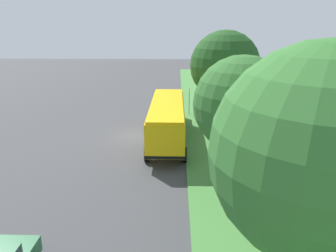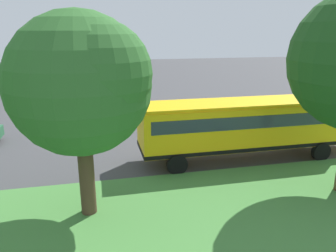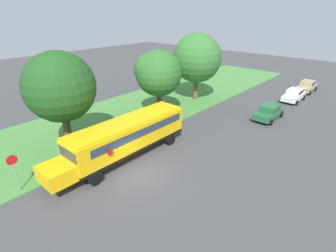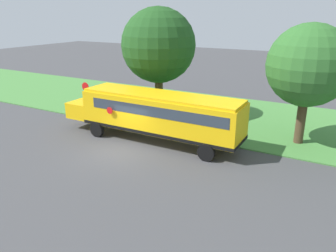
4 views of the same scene
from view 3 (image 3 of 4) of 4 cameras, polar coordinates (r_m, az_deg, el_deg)
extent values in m
plane|color=#424244|center=(19.69, -6.26, -10.48)|extent=(120.00, 120.00, 0.00)
cube|color=#47843D|center=(27.04, -20.82, -1.77)|extent=(12.00, 80.00, 0.08)
cube|color=yellow|center=(21.27, -8.54, -1.88)|extent=(2.50, 10.50, 2.20)
cube|color=yellow|center=(18.75, -23.11, -9.53)|extent=(2.20, 1.90, 1.10)
cube|color=yellow|center=(20.79, -8.73, 1.04)|extent=(2.35, 10.29, 0.16)
cube|color=black|center=(21.72, -8.38, -4.21)|extent=(2.54, 10.54, 0.20)
cube|color=#2D3842|center=(21.25, -8.00, -0.50)|extent=(2.53, 9.24, 0.64)
cube|color=#2D3842|center=(18.59, -20.90, -5.78)|extent=(2.25, 0.12, 0.80)
cylinder|color=red|center=(18.65, -12.43, -5.65)|extent=(0.03, 0.44, 0.44)
cylinder|color=black|center=(19.00, -15.54, -10.94)|extent=(0.30, 1.00, 1.00)
cylinder|color=black|center=(20.86, -19.43, -8.06)|extent=(0.30, 1.00, 1.00)
cylinder|color=black|center=(23.39, 0.52, -2.91)|extent=(0.30, 1.00, 1.00)
cylinder|color=black|center=(24.93, -3.82, -1.17)|extent=(0.30, 1.00, 1.00)
cube|color=#236038|center=(30.83, 21.06, 2.57)|extent=(1.80, 4.40, 0.64)
cube|color=#236038|center=(30.76, 21.33, 3.72)|extent=(1.60, 2.20, 0.60)
cube|color=#2D3842|center=(30.75, 21.34, 3.75)|extent=(1.62, 2.02, 0.45)
cylinder|color=black|center=(29.35, 21.49, 0.76)|extent=(0.22, 0.64, 0.64)
cylinder|color=black|center=(29.92, 18.32, 1.68)|extent=(0.22, 0.64, 0.64)
cylinder|color=black|center=(32.02, 23.45, 2.34)|extent=(0.22, 0.64, 0.64)
cylinder|color=black|center=(32.55, 20.50, 3.16)|extent=(0.22, 0.64, 0.64)
cube|color=silver|center=(38.32, 25.66, 5.85)|extent=(1.80, 4.40, 0.64)
cube|color=silver|center=(38.30, 25.89, 6.77)|extent=(1.60, 2.20, 0.60)
cube|color=#2D3842|center=(38.29, 25.89, 6.80)|extent=(1.62, 2.02, 0.45)
cylinder|color=black|center=(36.81, 26.18, 4.54)|extent=(0.22, 0.64, 0.64)
cylinder|color=black|center=(37.27, 23.57, 5.23)|extent=(0.22, 0.64, 0.64)
cylinder|color=black|center=(39.60, 27.45, 5.55)|extent=(0.22, 0.64, 0.64)
cylinder|color=black|center=(40.02, 25.01, 6.19)|extent=(0.22, 0.64, 0.64)
cube|color=tan|center=(43.72, 27.94, 7.45)|extent=(1.80, 4.40, 0.64)
cube|color=tan|center=(43.72, 28.15, 8.26)|extent=(1.60, 2.20, 0.60)
cube|color=#2D3842|center=(43.71, 28.16, 8.29)|extent=(1.62, 2.02, 0.45)
cylinder|color=black|center=(42.20, 28.48, 6.36)|extent=(0.22, 0.64, 0.64)
cylinder|color=black|center=(42.60, 26.17, 6.96)|extent=(0.22, 0.64, 0.64)
cylinder|color=black|center=(45.03, 29.46, 7.14)|extent=(0.22, 0.64, 0.64)
cylinder|color=black|center=(45.41, 27.28, 7.70)|extent=(0.22, 0.64, 0.64)
cylinder|color=brown|center=(23.49, -21.02, -1.13)|extent=(0.63, 0.63, 3.50)
sphere|color=#1E4C1C|center=(22.23, -22.48, 7.85)|extent=(5.58, 5.58, 5.58)
sphere|color=#1E4C1C|center=(22.03, -20.71, 7.69)|extent=(3.86, 3.86, 3.86)
cylinder|color=#4C3826|center=(29.02, -1.93, 4.85)|extent=(0.56, 0.56, 3.11)
sphere|color=#2D6628|center=(28.08, -2.03, 11.41)|extent=(4.91, 4.91, 4.91)
sphere|color=#2D6628|center=(27.93, -3.90, 12.18)|extent=(3.44, 3.44, 3.44)
cylinder|color=brown|center=(35.13, 6.02, 8.22)|extent=(0.63, 0.63, 3.14)
sphere|color=#33702D|center=(34.28, 6.31, 14.46)|extent=(6.15, 6.15, 6.15)
sphere|color=#33702D|center=(33.66, 6.25, 15.14)|extent=(4.14, 4.14, 4.14)
cylinder|color=gray|center=(20.05, -30.04, -9.73)|extent=(0.08, 0.08, 2.10)
cylinder|color=red|center=(19.41, -30.87, -6.38)|extent=(0.03, 0.68, 0.68)
camera|label=1|loc=(39.22, 19.11, 19.57)|focal=35.00mm
camera|label=2|loc=(36.17, -16.46, 16.19)|focal=35.00mm
camera|label=4|loc=(22.35, 46.83, 8.24)|focal=35.00mm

